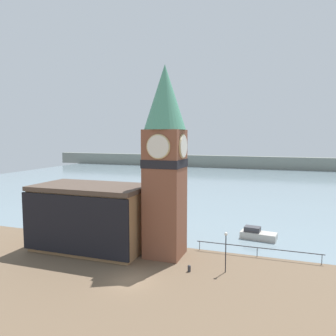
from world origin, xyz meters
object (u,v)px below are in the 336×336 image
object	(u,v)px
pier_building	(91,217)
clock_tower	(165,156)
mooring_bollard_near	(189,268)
boat_near	(257,234)
lamp_post	(226,244)

from	to	relation	value
pier_building	clock_tower	bearing A→B (deg)	4.77
pier_building	mooring_bollard_near	distance (m)	13.61
mooring_bollard_near	boat_near	bearing A→B (deg)	66.34
boat_near	clock_tower	bearing A→B (deg)	-127.51
clock_tower	pier_building	distance (m)	11.73
pier_building	mooring_bollard_near	world-z (taller)	pier_building
boat_near	lamp_post	bearing A→B (deg)	-93.21
pier_building	mooring_bollard_near	bearing A→B (deg)	-11.69
clock_tower	boat_near	size ratio (longest dim) A/B	4.47
pier_building	mooring_bollard_near	xyz separation A→B (m)	(12.89, -2.67, -3.48)
clock_tower	boat_near	distance (m)	17.02
lamp_post	pier_building	bearing A→B (deg)	174.24
mooring_bollard_near	lamp_post	world-z (taller)	lamp_post
boat_near	mooring_bollard_near	xyz separation A→B (m)	(-5.64, -12.87, -0.24)
clock_tower	pier_building	size ratio (longest dim) A/B	1.57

